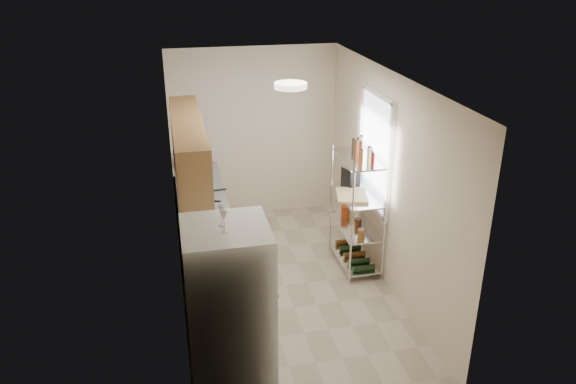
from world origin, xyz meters
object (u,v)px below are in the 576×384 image
object	(u,v)px
refrigerator	(230,317)
espresso_machine	(351,177)
cutting_board	(352,195)
rice_cooker	(201,204)
frying_pan_large	(197,200)

from	to	relation	value
refrigerator	espresso_machine	bearing A→B (deg)	51.14
espresso_machine	cutting_board	bearing A→B (deg)	-119.09
rice_cooker	refrigerator	bearing A→B (deg)	-88.18
rice_cooker	frying_pan_large	xyz separation A→B (m)	(-0.04, 0.30, -0.08)
cutting_board	espresso_machine	size ratio (longest dim) A/B	1.78
rice_cooker	cutting_board	size ratio (longest dim) A/B	0.53
rice_cooker	espresso_machine	bearing A→B (deg)	3.39
espresso_machine	rice_cooker	bearing A→B (deg)	169.52
rice_cooker	cutting_board	xyz separation A→B (m)	(1.85, -0.21, 0.02)
rice_cooker	frying_pan_large	world-z (taller)	rice_cooker
rice_cooker	espresso_machine	world-z (taller)	espresso_machine
frying_pan_large	cutting_board	xyz separation A→B (m)	(1.89, -0.51, 0.10)
rice_cooker	frying_pan_large	size ratio (longest dim) A/B	0.89
cutting_board	refrigerator	bearing A→B (deg)	-131.73
frying_pan_large	cutting_board	distance (m)	1.96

